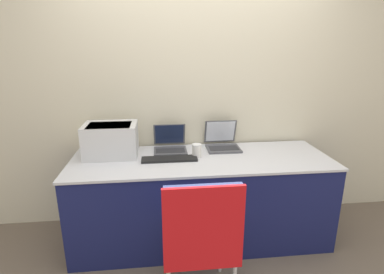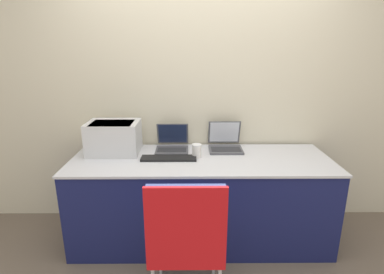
# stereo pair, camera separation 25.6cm
# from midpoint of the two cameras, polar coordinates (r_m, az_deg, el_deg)

# --- Properties ---
(ground_plane) EXTENTS (14.00, 14.00, 0.00)m
(ground_plane) POSITION_cam_midpoint_polar(r_m,az_deg,el_deg) (2.66, -0.10, -22.88)
(ground_plane) COLOR #6B5B4C
(wall_back) EXTENTS (8.00, 0.05, 2.60)m
(wall_back) POSITION_cam_midpoint_polar(r_m,az_deg,el_deg) (2.88, -1.90, 8.82)
(wall_back) COLOR beige
(wall_back) RESTS_ON ground_plane
(table) EXTENTS (2.23, 0.76, 0.78)m
(table) POSITION_cam_midpoint_polar(r_m,az_deg,el_deg) (2.75, -0.97, -11.65)
(table) COLOR #191E51
(table) RESTS_ON ground_plane
(printer) EXTENTS (0.45, 0.33, 0.29)m
(printer) POSITION_cam_midpoint_polar(r_m,az_deg,el_deg) (2.73, -17.82, -0.36)
(printer) COLOR silver
(printer) RESTS_ON table
(laptop_left) EXTENTS (0.30, 0.32, 0.23)m
(laptop_left) POSITION_cam_midpoint_polar(r_m,az_deg,el_deg) (2.78, -6.85, -1.52)
(laptop_left) COLOR #4C4C51
(laptop_left) RESTS_ON table
(laptop_right) EXTENTS (0.31, 0.32, 0.25)m
(laptop_right) POSITION_cam_midpoint_polar(r_m,az_deg,el_deg) (2.83, 3.22, -1.02)
(laptop_right) COLOR #4C4C51
(laptop_right) RESTS_ON table
(external_keyboard) EXTENTS (0.47, 0.13, 0.02)m
(external_keyboard) POSITION_cam_midpoint_polar(r_m,az_deg,el_deg) (2.55, -7.19, -4.24)
(external_keyboard) COLOR black
(external_keyboard) RESTS_ON table
(coffee_cup) EXTENTS (0.08, 0.08, 0.12)m
(coffee_cup) POSITION_cam_midpoint_polar(r_m,az_deg,el_deg) (2.59, -1.92, -2.62)
(coffee_cup) COLOR white
(coffee_cup) RESTS_ON table
(chair) EXTENTS (0.47, 0.48, 0.97)m
(chair) POSITION_cam_midpoint_polar(r_m,az_deg,el_deg) (1.93, -2.29, -18.09)
(chair) COLOR navy
(chair) RESTS_ON ground_plane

